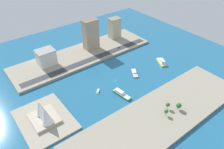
{
  "coord_description": "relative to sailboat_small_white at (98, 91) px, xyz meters",
  "views": [
    {
      "loc": [
        -192.9,
        154.32,
        189.12
      ],
      "look_at": [
        8.79,
        -1.08,
        4.64
      ],
      "focal_mm": 34.78,
      "sensor_mm": 36.0,
      "label": 1
    }
  ],
  "objects": [
    {
      "name": "peninsula_point",
      "position": [
        -4.24,
        77.1,
        0.09
      ],
      "size": [
        72.74,
        55.89,
        2.0
      ],
      "primitive_type": "cube",
      "color": "#A89E89",
      "rests_on": "ground_plane"
    },
    {
      "name": "apartment_midrise_tan",
      "position": [
        101.73,
        -56.47,
        28.14
      ],
      "size": [
        15.98,
        26.22,
        51.25
      ],
      "color": "tan",
      "rests_on": "quay_east"
    },
    {
      "name": "park_tree_cluster",
      "position": [
        -85.37,
        -48.76,
        8.66
      ],
      "size": [
        14.52,
        24.87,
        9.45
      ],
      "color": "brown",
      "rests_on": "quay_west"
    },
    {
      "name": "sailboat_small_white",
      "position": [
        0.0,
        0.0,
        0.0
      ],
      "size": [
        9.27,
        9.38,
        11.47
      ],
      "color": "white",
      "rests_on": "ground_plane"
    },
    {
      "name": "hotel_broad_white",
      "position": [
        100.68,
        26.54,
        14.63
      ],
      "size": [
        22.72,
        27.38,
        24.24
      ],
      "color": "silver",
      "rests_on": "quay_east"
    },
    {
      "name": "office_block_beige",
      "position": [
        110.81,
        -114.94,
        21.17
      ],
      "size": [
        16.41,
        21.38,
        37.32
      ],
      "color": "#C6B793",
      "rests_on": "quay_east"
    },
    {
      "name": "ground_plane",
      "position": [
        5.88,
        -33.99,
        -0.91
      ],
      "size": [
        440.0,
        440.0,
        0.0
      ],
      "primitive_type": "plane",
      "color": "#23668E"
    },
    {
      "name": "quay_east",
      "position": [
        92.93,
        -33.99,
        0.79
      ],
      "size": [
        70.0,
        240.0,
        3.39
      ],
      "primitive_type": "cube",
      "color": "#9E937F",
      "rests_on": "ground_plane"
    },
    {
      "name": "barge_flat_brown",
      "position": [
        1.37,
        -67.43,
        0.22
      ],
      "size": [
        22.98,
        17.52,
        3.31
      ],
      "color": "brown",
      "rests_on": "ground_plane"
    },
    {
      "name": "sedan_silver",
      "position": [
        72.21,
        -70.76,
        3.44
      ],
      "size": [
        1.9,
        4.7,
        1.65
      ],
      "color": "black",
      "rests_on": "road_strip"
    },
    {
      "name": "road_strip",
      "position": [
        69.86,
        -33.99,
        2.56
      ],
      "size": [
        12.27,
        228.0,
        0.15
      ],
      "primitive_type": "cube",
      "color": "#38383D",
      "rests_on": "quay_east"
    },
    {
      "name": "ferry_yellow_fast",
      "position": [
        -4.08,
        -120.82,
        1.62
      ],
      "size": [
        26.33,
        18.61,
        7.3
      ],
      "color": "yellow",
      "rests_on": "ground_plane"
    },
    {
      "name": "traffic_light_waterfront",
      "position": [
        62.73,
        -76.38,
        6.82
      ],
      "size": [
        0.36,
        0.36,
        6.5
      ],
      "color": "black",
      "rests_on": "quay_east"
    },
    {
      "name": "opera_landmark",
      "position": [
        -5.25,
        77.1,
        10.33
      ],
      "size": [
        33.79,
        29.6,
        24.55
      ],
      "color": "#BCAD93",
      "rests_on": "peninsula_point"
    },
    {
      "name": "ferry_green_doubledeck",
      "position": [
        -23.97,
        -20.6,
        1.24
      ],
      "size": [
        29.86,
        10.5,
        5.61
      ],
      "color": "#2D8C4C",
      "rests_on": "ground_plane"
    },
    {
      "name": "quay_west",
      "position": [
        -81.16,
        -33.99,
        0.79
      ],
      "size": [
        70.0,
        240.0,
        3.39
      ],
      "primitive_type": "cube",
      "color": "#9E937F",
      "rests_on": "ground_plane"
    },
    {
      "name": "hatchback_blue",
      "position": [
        72.12,
        -94.31,
        3.38
      ],
      "size": [
        1.86,
        4.33,
        1.53
      ],
      "color": "black",
      "rests_on": "road_strip"
    }
  ]
}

